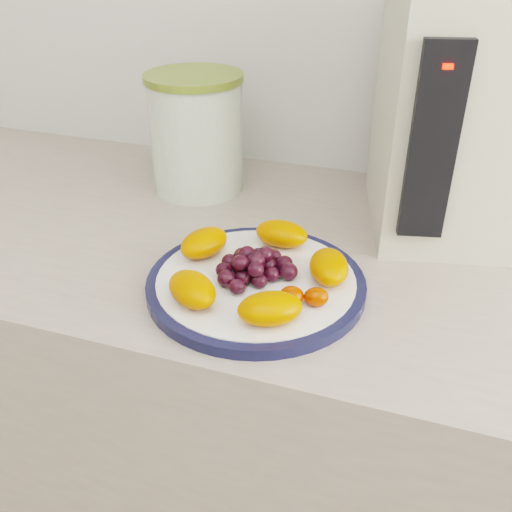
% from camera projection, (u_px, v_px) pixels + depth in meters
% --- Properties ---
extents(counter, '(3.50, 0.60, 0.90)m').
position_uv_depth(counter, '(320.00, 455.00, 1.07)').
color(counter, '#AD9D8F').
rests_on(counter, floor).
extents(cabinet_face, '(3.48, 0.58, 0.84)m').
position_uv_depth(cabinet_face, '(319.00, 466.00, 1.08)').
color(cabinet_face, olive).
rests_on(cabinet_face, floor).
extents(plate_rim, '(0.29, 0.29, 0.01)m').
position_uv_depth(plate_rim, '(256.00, 284.00, 0.74)').
color(plate_rim, '#121738').
rests_on(plate_rim, counter).
extents(plate_face, '(0.26, 0.26, 0.02)m').
position_uv_depth(plate_face, '(256.00, 283.00, 0.74)').
color(plate_face, white).
rests_on(plate_face, counter).
extents(canister, '(0.19, 0.19, 0.19)m').
position_uv_depth(canister, '(197.00, 137.00, 0.98)').
color(canister, '#3D6718').
rests_on(canister, counter).
extents(canister_lid, '(0.19, 0.19, 0.01)m').
position_uv_depth(canister_lid, '(193.00, 77.00, 0.92)').
color(canister_lid, olive).
rests_on(canister_lid, canister).
extents(appliance_body, '(0.25, 0.31, 0.34)m').
position_uv_depth(appliance_body, '(451.00, 115.00, 0.83)').
color(appliance_body, beige).
rests_on(appliance_body, counter).
extents(appliance_panel, '(0.06, 0.03, 0.25)m').
position_uv_depth(appliance_panel, '(433.00, 144.00, 0.71)').
color(appliance_panel, black).
rests_on(appliance_panel, appliance_body).
extents(appliance_led, '(0.01, 0.01, 0.01)m').
position_uv_depth(appliance_led, '(448.00, 66.00, 0.65)').
color(appliance_led, '#FF0C05').
rests_on(appliance_led, appliance_panel).
extents(fruit_plate, '(0.25, 0.24, 0.04)m').
position_uv_depth(fruit_plate, '(257.00, 267.00, 0.73)').
color(fruit_plate, '#D35600').
rests_on(fruit_plate, plate_face).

